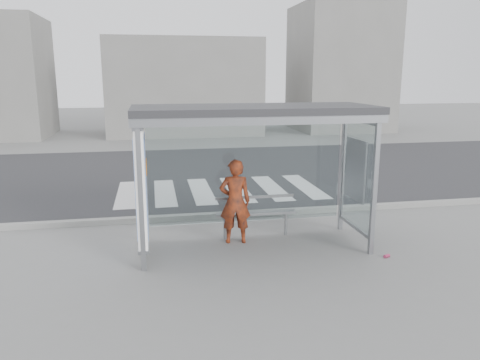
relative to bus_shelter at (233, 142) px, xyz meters
name	(u,v)px	position (x,y,z in m)	size (l,w,h in m)	color
ground	(254,247)	(0.37, -0.06, -1.98)	(80.00, 80.00, 0.00)	slate
road	(208,172)	(0.37, 6.94, -1.98)	(30.00, 10.00, 0.01)	#2A2A2C
curb	(235,214)	(0.37, 1.89, -1.92)	(30.00, 0.18, 0.12)	gray
crosswalk	(219,190)	(0.37, 4.44, -1.98)	(5.55, 3.00, 0.00)	silver
bus_shelter	(233,142)	(0.00, 0.00, 0.00)	(4.25, 1.65, 2.62)	gray
building_center	(183,87)	(0.37, 17.94, 0.52)	(8.00, 5.00, 5.00)	slate
building_right	(340,68)	(9.37, 17.94, 1.52)	(5.00, 5.00, 7.00)	slate
person	(235,201)	(0.08, 0.28, -1.17)	(0.59, 0.39, 1.62)	#D04213
bench	(256,213)	(0.54, 0.52, -1.49)	(1.58, 0.21, 0.82)	gray
soda_can	(387,256)	(2.57, -0.99, -1.95)	(0.06, 0.06, 0.11)	#CF3D6C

